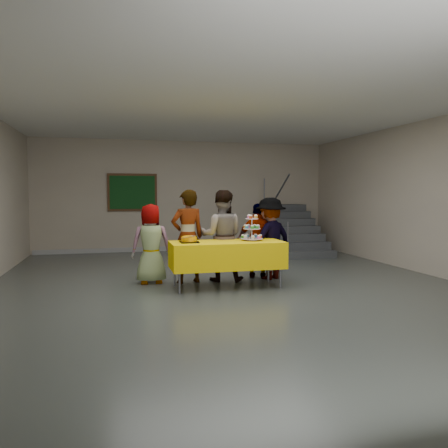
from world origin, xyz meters
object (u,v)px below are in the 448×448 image
object	(u,v)px
schoolchild_b	(188,236)
schoolchild_c	(222,236)
schoolchild_e	(270,238)
noticeboard	(132,192)
bake_table	(227,254)
schoolchild_a	(151,244)
staircase	(288,233)
bear_cake	(189,239)
cupcake_stand	(252,230)
schoolchild_d	(258,241)

from	to	relation	value
schoolchild_b	schoolchild_c	distance (m)	0.62
schoolchild_e	noticeboard	world-z (taller)	noticeboard
bake_table	noticeboard	world-z (taller)	noticeboard
schoolchild_a	schoolchild_e	bearing A→B (deg)	176.92
schoolchild_a	schoolchild_e	size ratio (longest dim) A/B	0.93
staircase	noticeboard	xyz separation A→B (m)	(-4.12, 0.84, 1.11)
schoolchild_b	schoolchild_a	bearing A→B (deg)	-20.01
bake_table	staircase	xyz separation A→B (m)	(2.77, 4.06, -0.07)
bake_table	bear_cake	size ratio (longest dim) A/B	5.25
cupcake_stand	staircase	bearing A→B (deg)	59.92
bake_table	schoolchild_c	size ratio (longest dim) A/B	1.15
bear_cake	cupcake_stand	bearing A→B (deg)	2.95
staircase	schoolchild_e	bearing A→B (deg)	-117.08
staircase	noticeboard	size ratio (longest dim) A/B	1.85
cupcake_stand	schoolchild_e	bearing A→B (deg)	41.37
bake_table	cupcake_stand	distance (m)	0.60
cupcake_stand	schoolchild_b	distance (m)	1.14
cupcake_stand	schoolchild_d	bearing A→B (deg)	61.11
bear_cake	schoolchild_c	distance (m)	0.86
cupcake_stand	bear_cake	size ratio (longest dim) A/B	1.24
schoolchild_b	noticeboard	size ratio (longest dim) A/B	1.26
staircase	schoolchild_c	bearing A→B (deg)	-127.76
bake_table	staircase	world-z (taller)	staircase
schoolchild_e	staircase	size ratio (longest dim) A/B	0.62
noticeboard	bake_table	bearing A→B (deg)	-74.61
cupcake_stand	staircase	world-z (taller)	staircase
noticeboard	bear_cake	bearing A→B (deg)	-81.66
schoolchild_e	schoolchild_d	bearing A→B (deg)	-57.21
bear_cake	schoolchild_a	bearing A→B (deg)	132.47
cupcake_stand	schoolchild_d	distance (m)	0.68
schoolchild_c	staircase	size ratio (longest dim) A/B	0.68
bear_cake	schoolchild_a	size ratio (longest dim) A/B	0.26
schoolchild_b	staircase	bearing A→B (deg)	-143.93
bear_cake	schoolchild_b	bearing A→B (deg)	83.50
cupcake_stand	schoolchild_e	xyz separation A→B (m)	(0.49, 0.43, -0.19)
schoolchild_a	schoolchild_d	world-z (taller)	schoolchild_a
bear_cake	schoolchild_c	size ratio (longest dim) A/B	0.22
cupcake_stand	schoolchild_a	xyz separation A→B (m)	(-1.66, 0.56, -0.24)
schoolchild_b	schoolchild_e	world-z (taller)	schoolchild_b
bear_cake	schoolchild_c	bearing A→B (deg)	37.78
schoolchild_e	noticeboard	distance (m)	5.03
cupcake_stand	schoolchild_d	xyz separation A→B (m)	(0.31, 0.56, -0.25)
bake_table	schoolchild_c	world-z (taller)	schoolchild_c
bear_cake	schoolchild_e	bearing A→B (deg)	17.16
schoolchild_e	staircase	world-z (taller)	staircase
schoolchild_c	schoolchild_d	size ratio (longest dim) A/B	1.18
cupcake_stand	schoolchild_c	size ratio (longest dim) A/B	0.27
schoolchild_d	schoolchild_c	bearing A→B (deg)	27.40
schoolchild_c	staircase	bearing A→B (deg)	-111.64
schoolchild_d	schoolchild_e	xyz separation A→B (m)	(0.19, -0.12, 0.05)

